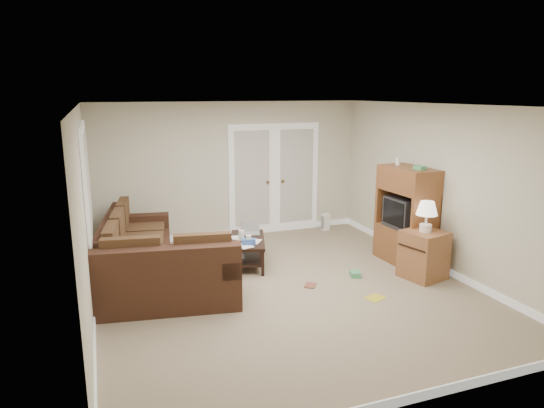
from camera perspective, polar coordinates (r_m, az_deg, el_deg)
name	(u,v)px	position (r m, az deg, el deg)	size (l,w,h in m)	color
floor	(285,289)	(6.83, 1.53, -9.94)	(5.50, 5.50, 0.00)	gray
ceiling	(286,105)	(6.29, 1.67, 11.54)	(5.00, 5.50, 0.02)	white
wall_left	(85,217)	(6.01, -21.16, -1.47)	(0.02, 5.50, 2.50)	beige
wall_right	(440,188)	(7.70, 19.17, 1.74)	(0.02, 5.50, 2.50)	beige
wall_back	(231,170)	(9.01, -4.87, 3.97)	(5.00, 0.02, 2.50)	beige
wall_front	(410,271)	(4.12, 15.97, -7.61)	(5.00, 0.02, 2.50)	beige
baseboards	(285,285)	(6.81, 1.53, -9.55)	(5.00, 5.50, 0.10)	white
french_doors	(274,179)	(9.27, 0.29, 2.93)	(1.80, 0.05, 2.13)	white
window_left	(87,178)	(6.93, -20.98, 2.92)	(0.05, 1.92, 1.42)	white
sectional_sofa	(149,263)	(7.04, -14.29, -6.70)	(1.97, 3.03, 0.86)	#3D2317
coffee_table	(248,250)	(7.67, -2.87, -5.46)	(0.80, 1.15, 0.71)	black
tv_armoire	(406,215)	(7.91, 15.50, -1.26)	(0.58, 0.98, 1.65)	brown
side_cabinet	(424,251)	(7.41, 17.43, -5.27)	(0.66, 0.66, 1.15)	brown
space_heater	(326,222)	(9.60, 6.34, -2.11)	(0.13, 0.11, 0.33)	white
floor_magazine	(375,298)	(6.68, 12.07, -10.74)	(0.25, 0.20, 0.01)	gold
floor_greenbox	(355,274)	(7.34, 9.76, -8.11)	(0.14, 0.19, 0.07)	#469A61
floor_book	(305,285)	(6.95, 3.92, -9.46)	(0.15, 0.20, 0.02)	brown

